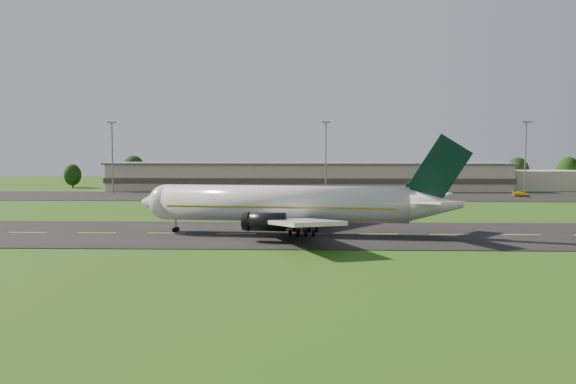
{
  "coord_description": "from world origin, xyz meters",
  "views": [
    {
      "loc": [
        0.22,
        -98.78,
        13.99
      ],
      "look_at": [
        -3.21,
        8.0,
        6.0
      ],
      "focal_mm": 40.0,
      "sensor_mm": 36.0,
      "label": 1
    }
  ],
  "objects_px": {
    "airliner": "(290,205)",
    "light_mast_centre": "(326,149)",
    "service_vehicle_c": "(362,194)",
    "service_vehicle_d": "(521,194)",
    "terminal": "(329,177)",
    "light_mast_east": "(526,149)",
    "service_vehicle_b": "(302,194)",
    "light_mast_west": "(112,149)",
    "service_vehicle_a": "(233,193)"
  },
  "relations": [
    {
      "from": "airliner",
      "to": "light_mast_centre",
      "type": "height_order",
      "value": "light_mast_centre"
    },
    {
      "from": "airliner",
      "to": "service_vehicle_c",
      "type": "relative_size",
      "value": 10.35
    },
    {
      "from": "light_mast_centre",
      "to": "service_vehicle_d",
      "type": "relative_size",
      "value": 4.45
    },
    {
      "from": "terminal",
      "to": "light_mast_east",
      "type": "relative_size",
      "value": 7.13
    },
    {
      "from": "airliner",
      "to": "service_vehicle_b",
      "type": "height_order",
      "value": "airliner"
    },
    {
      "from": "light_mast_west",
      "to": "light_mast_east",
      "type": "height_order",
      "value": "same"
    },
    {
      "from": "terminal",
      "to": "service_vehicle_a",
      "type": "relative_size",
      "value": 34.06
    },
    {
      "from": "service_vehicle_a",
      "to": "service_vehicle_d",
      "type": "height_order",
      "value": "service_vehicle_a"
    },
    {
      "from": "light_mast_east",
      "to": "service_vehicle_c",
      "type": "bearing_deg",
      "value": -169.46
    },
    {
      "from": "service_vehicle_c",
      "to": "service_vehicle_b",
      "type": "bearing_deg",
      "value": -166.3
    },
    {
      "from": "light_mast_centre",
      "to": "service_vehicle_c",
      "type": "xyz_separation_m",
      "value": [
        9.52,
        -8.46,
        -11.95
      ]
    },
    {
      "from": "terminal",
      "to": "service_vehicle_c",
      "type": "distance_m",
      "value": 26.14
    },
    {
      "from": "light_mast_centre",
      "to": "service_vehicle_a",
      "type": "relative_size",
      "value": 4.78
    },
    {
      "from": "light_mast_west",
      "to": "light_mast_centre",
      "type": "bearing_deg",
      "value": 0.0
    },
    {
      "from": "service_vehicle_a",
      "to": "service_vehicle_d",
      "type": "distance_m",
      "value": 76.68
    },
    {
      "from": "terminal",
      "to": "service_vehicle_b",
      "type": "xyz_separation_m",
      "value": [
        -7.93,
        -24.06,
        -3.24
      ]
    },
    {
      "from": "light_mast_centre",
      "to": "light_mast_east",
      "type": "bearing_deg",
      "value": 0.0
    },
    {
      "from": "service_vehicle_d",
      "to": "service_vehicle_a",
      "type": "bearing_deg",
      "value": 107.44
    },
    {
      "from": "light_mast_west",
      "to": "light_mast_east",
      "type": "distance_m",
      "value": 115.0
    },
    {
      "from": "terminal",
      "to": "light_mast_west",
      "type": "bearing_deg",
      "value": -165.24
    },
    {
      "from": "light_mast_west",
      "to": "service_vehicle_b",
      "type": "relative_size",
      "value": 5.16
    },
    {
      "from": "light_mast_west",
      "to": "service_vehicle_a",
      "type": "height_order",
      "value": "light_mast_west"
    },
    {
      "from": "airliner",
      "to": "light_mast_west",
      "type": "bearing_deg",
      "value": 129.07
    },
    {
      "from": "light_mast_east",
      "to": "service_vehicle_a",
      "type": "bearing_deg",
      "value": -174.14
    },
    {
      "from": "light_mast_west",
      "to": "service_vehicle_a",
      "type": "xyz_separation_m",
      "value": [
        34.86,
        -8.23,
        -11.91
      ]
    },
    {
      "from": "service_vehicle_b",
      "to": "light_mast_centre",
      "type": "bearing_deg",
      "value": -59.12
    },
    {
      "from": "service_vehicle_a",
      "to": "terminal",
      "type": "bearing_deg",
      "value": 53.05
    },
    {
      "from": "service_vehicle_b",
      "to": "service_vehicle_d",
      "type": "relative_size",
      "value": 0.86
    },
    {
      "from": "light_mast_centre",
      "to": "service_vehicle_d",
      "type": "xyz_separation_m",
      "value": [
        51.54,
        -7.79,
        -11.98
      ]
    },
    {
      "from": "airliner",
      "to": "light_mast_centre",
      "type": "relative_size",
      "value": 2.52
    },
    {
      "from": "service_vehicle_a",
      "to": "service_vehicle_d",
      "type": "relative_size",
      "value": 0.93
    },
    {
      "from": "light_mast_centre",
      "to": "service_vehicle_c",
      "type": "height_order",
      "value": "light_mast_centre"
    },
    {
      "from": "light_mast_east",
      "to": "service_vehicle_a",
      "type": "distance_m",
      "value": 81.43
    },
    {
      "from": "airliner",
      "to": "service_vehicle_c",
      "type": "xyz_separation_m",
      "value": [
        17.14,
        71.63,
        -3.87
      ]
    },
    {
      "from": "light_mast_centre",
      "to": "service_vehicle_b",
      "type": "relative_size",
      "value": 5.16
    },
    {
      "from": "service_vehicle_b",
      "to": "service_vehicle_d",
      "type": "bearing_deg",
      "value": -109.4
    },
    {
      "from": "service_vehicle_b",
      "to": "service_vehicle_d",
      "type": "distance_m",
      "value": 58.07
    },
    {
      "from": "light_mast_east",
      "to": "service_vehicle_a",
      "type": "xyz_separation_m",
      "value": [
        -80.14,
        -8.23,
        -11.91
      ]
    },
    {
      "from": "light_mast_west",
      "to": "service_vehicle_a",
      "type": "distance_m",
      "value": 37.75
    },
    {
      "from": "terminal",
      "to": "service_vehicle_a",
      "type": "distance_m",
      "value": 36.2
    },
    {
      "from": "terminal",
      "to": "light_mast_east",
      "type": "xyz_separation_m",
      "value": [
        53.6,
        -16.18,
        8.75
      ]
    },
    {
      "from": "light_mast_west",
      "to": "service_vehicle_d",
      "type": "distance_m",
      "value": 112.45
    },
    {
      "from": "service_vehicle_a",
      "to": "service_vehicle_b",
      "type": "xyz_separation_m",
      "value": [
        18.61,
        0.35,
        -0.08
      ]
    },
    {
      "from": "terminal",
      "to": "service_vehicle_a",
      "type": "bearing_deg",
      "value": -137.39
    },
    {
      "from": "service_vehicle_a",
      "to": "light_mast_east",
      "type": "bearing_deg",
      "value": 16.31
    },
    {
      "from": "service_vehicle_b",
      "to": "service_vehicle_a",
      "type": "bearing_deg",
      "value": 71.6
    },
    {
      "from": "airliner",
      "to": "light_mast_west",
      "type": "xyz_separation_m",
      "value": [
        -52.37,
        80.09,
        8.08
      ]
    },
    {
      "from": "terminal",
      "to": "service_vehicle_c",
      "type": "xyz_separation_m",
      "value": [
        8.11,
        -24.64,
        -3.2
      ]
    },
    {
      "from": "light_mast_west",
      "to": "service_vehicle_d",
      "type": "bearing_deg",
      "value": -4.0
    },
    {
      "from": "service_vehicle_c",
      "to": "service_vehicle_d",
      "type": "xyz_separation_m",
      "value": [
        42.03,
        0.67,
        -0.03
      ]
    }
  ]
}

